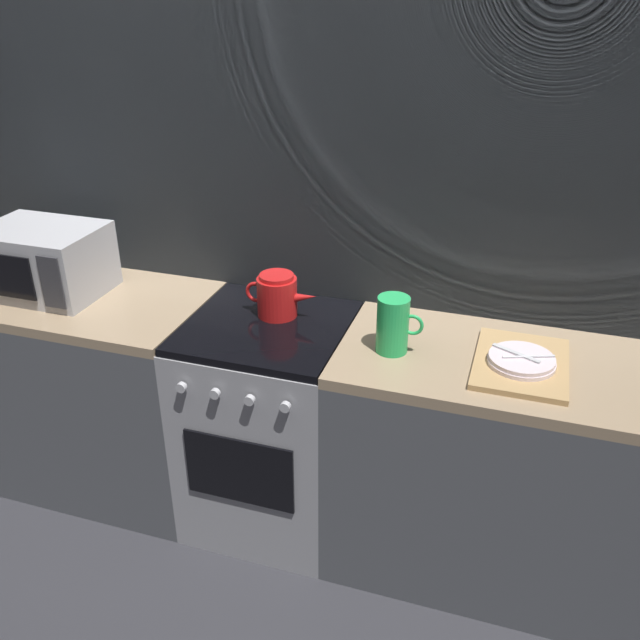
# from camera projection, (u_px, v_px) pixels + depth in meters

# --- Properties ---
(ground_plane) EXTENTS (8.00, 8.00, 0.00)m
(ground_plane) POSITION_uv_depth(u_px,v_px,m) (274.00, 509.00, 2.93)
(ground_plane) COLOR #2D2D33
(back_wall) EXTENTS (3.60, 0.05, 2.40)m
(back_wall) POSITION_uv_depth(u_px,v_px,m) (294.00, 219.00, 2.65)
(back_wall) COLOR gray
(back_wall) RESTS_ON ground_plane
(counter_left) EXTENTS (1.20, 0.60, 0.90)m
(counter_left) POSITION_uv_depth(u_px,v_px,m) (78.00, 386.00, 2.97)
(counter_left) COLOR #515459
(counter_left) RESTS_ON ground_plane
(stove_unit) EXTENTS (0.60, 0.63, 0.90)m
(stove_unit) POSITION_uv_depth(u_px,v_px,m) (270.00, 424.00, 2.73)
(stove_unit) COLOR #9E9EA3
(stove_unit) RESTS_ON ground_plane
(counter_right) EXTENTS (1.20, 0.60, 0.90)m
(counter_right) POSITION_uv_depth(u_px,v_px,m) (501.00, 469.00, 2.48)
(counter_right) COLOR #515459
(counter_right) RESTS_ON ground_plane
(microwave) EXTENTS (0.46, 0.35, 0.27)m
(microwave) POSITION_uv_depth(u_px,v_px,m) (44.00, 261.00, 2.71)
(microwave) COLOR #B2B2B7
(microwave) RESTS_ON counter_left
(kettle) EXTENTS (0.28, 0.15, 0.17)m
(kettle) POSITION_uv_depth(u_px,v_px,m) (277.00, 295.00, 2.55)
(kettle) COLOR red
(kettle) RESTS_ON stove_unit
(pitcher) EXTENTS (0.16, 0.11, 0.20)m
(pitcher) POSITION_uv_depth(u_px,v_px,m) (393.00, 325.00, 2.30)
(pitcher) COLOR green
(pitcher) RESTS_ON counter_right
(dish_pile) EXTENTS (0.30, 0.40, 0.06)m
(dish_pile) POSITION_uv_depth(u_px,v_px,m) (521.00, 362.00, 2.24)
(dish_pile) COLOR tan
(dish_pile) RESTS_ON counter_right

